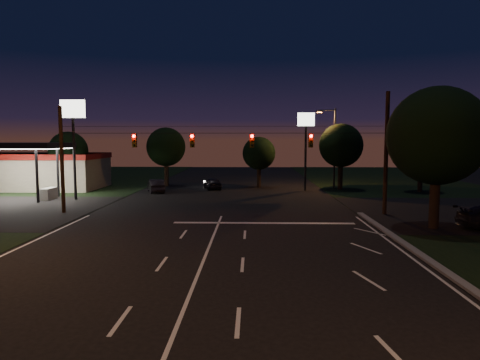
{
  "coord_description": "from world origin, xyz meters",
  "views": [
    {
      "loc": [
        2.22,
        -16.5,
        5.51
      ],
      "look_at": [
        1.46,
        10.14,
        3.0
      ],
      "focal_mm": 32.0,
      "sensor_mm": 36.0,
      "label": 1
    }
  ],
  "objects_px": {
    "car_oncoming_b": "(156,186)",
    "utility_pole_right": "(384,215)",
    "tree_right_near": "(436,137)",
    "car_oncoming_a": "(213,183)"
  },
  "relations": [
    {
      "from": "utility_pole_right",
      "to": "tree_right_near",
      "type": "relative_size",
      "value": 1.03
    },
    {
      "from": "utility_pole_right",
      "to": "car_oncoming_a",
      "type": "relative_size",
      "value": 2.39
    },
    {
      "from": "utility_pole_right",
      "to": "tree_right_near",
      "type": "distance_m",
      "value": 7.61
    },
    {
      "from": "utility_pole_right",
      "to": "car_oncoming_a",
      "type": "xyz_separation_m",
      "value": [
        -14.22,
        16.08,
        0.64
      ]
    },
    {
      "from": "utility_pole_right",
      "to": "car_oncoming_b",
      "type": "height_order",
      "value": "utility_pole_right"
    },
    {
      "from": "tree_right_near",
      "to": "car_oncoming_b",
      "type": "height_order",
      "value": "tree_right_near"
    },
    {
      "from": "car_oncoming_a",
      "to": "car_oncoming_b",
      "type": "bearing_deg",
      "value": 10.71
    },
    {
      "from": "car_oncoming_b",
      "to": "utility_pole_right",
      "type": "bearing_deg",
      "value": 127.18
    },
    {
      "from": "utility_pole_right",
      "to": "tree_right_near",
      "type": "xyz_separation_m",
      "value": [
        1.53,
        -4.83,
        5.68
      ]
    },
    {
      "from": "utility_pole_right",
      "to": "car_oncoming_a",
      "type": "height_order",
      "value": "utility_pole_right"
    }
  ]
}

